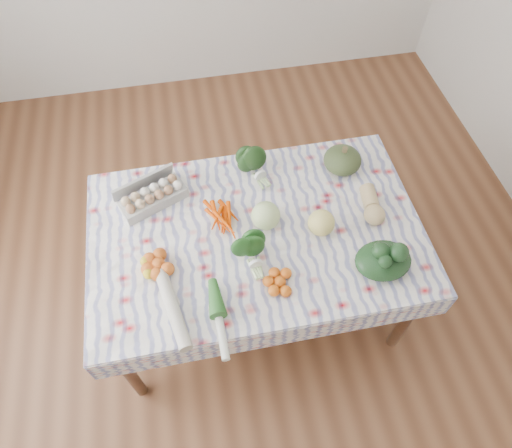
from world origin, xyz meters
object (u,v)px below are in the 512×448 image
object	(u,v)px
kabocha_squash	(342,160)
grapefruit	(321,223)
butternut_squash	(372,204)
dining_table	(256,240)
cabbage	(266,216)
egg_carton	(153,198)

from	to	relation	value
kabocha_squash	grapefruit	size ratio (longest dim) A/B	1.53
kabocha_squash	grapefruit	distance (m)	0.44
kabocha_squash	butternut_squash	bearing A→B (deg)	-78.23
dining_table	grapefruit	bearing A→B (deg)	-10.77
cabbage	grapefruit	bearing A→B (deg)	-19.17
egg_carton	grapefruit	size ratio (longest dim) A/B	2.59
dining_table	grapefruit	world-z (taller)	grapefruit
cabbage	butternut_squash	bearing A→B (deg)	-1.99
kabocha_squash	egg_carton	bearing A→B (deg)	-177.35
egg_carton	butternut_squash	distance (m)	1.12
butternut_squash	grapefruit	size ratio (longest dim) A/B	1.72
cabbage	grapefruit	world-z (taller)	cabbage
dining_table	egg_carton	size ratio (longest dim) A/B	4.66
dining_table	butternut_squash	xyz separation A→B (m)	(0.60, 0.01, 0.14)
grapefruit	dining_table	bearing A→B (deg)	169.23
kabocha_squash	cabbage	bearing A→B (deg)	-149.17
dining_table	kabocha_squash	world-z (taller)	kabocha_squash
egg_carton	kabocha_squash	size ratio (longest dim) A/B	1.69
egg_carton	dining_table	bearing A→B (deg)	-52.65
kabocha_squash	cabbage	size ratio (longest dim) A/B	1.41
dining_table	grapefruit	size ratio (longest dim) A/B	12.05
dining_table	egg_carton	world-z (taller)	egg_carton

